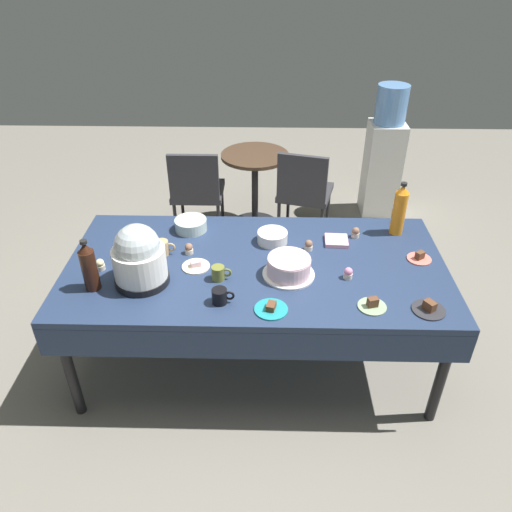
# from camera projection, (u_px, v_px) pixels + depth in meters

# --- Properties ---
(ground) EXTENTS (9.00, 9.00, 0.00)m
(ground) POSITION_uv_depth(u_px,v_px,m) (256.00, 356.00, 3.27)
(ground) COLOR slate
(potluck_table) EXTENTS (2.20, 1.10, 0.75)m
(potluck_table) POSITION_uv_depth(u_px,v_px,m) (256.00, 272.00, 2.88)
(potluck_table) COLOR navy
(potluck_table) RESTS_ON ground
(frosted_layer_cake) EXTENTS (0.29, 0.29, 0.12)m
(frosted_layer_cake) POSITION_uv_depth(u_px,v_px,m) (289.00, 267.00, 2.72)
(frosted_layer_cake) COLOR silver
(frosted_layer_cake) RESTS_ON potluck_table
(slow_cooker) EXTENTS (0.30, 0.30, 0.35)m
(slow_cooker) POSITION_uv_depth(u_px,v_px,m) (139.00, 257.00, 2.61)
(slow_cooker) COLOR black
(slow_cooker) RESTS_ON potluck_table
(glass_salad_bowl) EXTENTS (0.20, 0.20, 0.07)m
(glass_salad_bowl) POSITION_uv_depth(u_px,v_px,m) (191.00, 225.00, 3.14)
(glass_salad_bowl) COLOR #B2C6BC
(glass_salad_bowl) RESTS_ON potluck_table
(ceramic_snack_bowl) EXTENTS (0.19, 0.19, 0.07)m
(ceramic_snack_bowl) POSITION_uv_depth(u_px,v_px,m) (272.00, 237.00, 3.02)
(ceramic_snack_bowl) COLOR silver
(ceramic_snack_bowl) RESTS_ON potluck_table
(dessert_plate_charcoal) EXTENTS (0.17, 0.17, 0.06)m
(dessert_plate_charcoal) POSITION_uv_depth(u_px,v_px,m) (429.00, 308.00, 2.49)
(dessert_plate_charcoal) COLOR #2D2D33
(dessert_plate_charcoal) RESTS_ON potluck_table
(dessert_plate_cream) EXTENTS (0.16, 0.16, 0.04)m
(dessert_plate_cream) POSITION_uv_depth(u_px,v_px,m) (196.00, 266.00, 2.81)
(dessert_plate_cream) COLOR beige
(dessert_plate_cream) RESTS_ON potluck_table
(dessert_plate_teal) EXTENTS (0.17, 0.17, 0.04)m
(dessert_plate_teal) POSITION_uv_depth(u_px,v_px,m) (271.00, 308.00, 2.49)
(dessert_plate_teal) COLOR teal
(dessert_plate_teal) RESTS_ON potluck_table
(dessert_plate_sage) EXTENTS (0.15, 0.15, 0.06)m
(dessert_plate_sage) POSITION_uv_depth(u_px,v_px,m) (372.00, 305.00, 2.51)
(dessert_plate_sage) COLOR #8CA87F
(dessert_plate_sage) RESTS_ON potluck_table
(dessert_plate_coral) EXTENTS (0.14, 0.14, 0.05)m
(dessert_plate_coral) POSITION_uv_depth(u_px,v_px,m) (419.00, 258.00, 2.87)
(dessert_plate_coral) COLOR #E07266
(dessert_plate_coral) RESTS_ON potluck_table
(cupcake_berry) EXTENTS (0.05, 0.05, 0.07)m
(cupcake_berry) POSITION_uv_depth(u_px,v_px,m) (348.00, 273.00, 2.71)
(cupcake_berry) COLOR beige
(cupcake_berry) RESTS_ON potluck_table
(cupcake_cocoa) EXTENTS (0.05, 0.05, 0.07)m
(cupcake_cocoa) POSITION_uv_depth(u_px,v_px,m) (309.00, 245.00, 2.95)
(cupcake_cocoa) COLOR beige
(cupcake_cocoa) RESTS_ON potluck_table
(cupcake_mint) EXTENTS (0.05, 0.05, 0.07)m
(cupcake_mint) POSITION_uv_depth(u_px,v_px,m) (100.00, 265.00, 2.78)
(cupcake_mint) COLOR beige
(cupcake_mint) RESTS_ON potluck_table
(cupcake_vanilla) EXTENTS (0.05, 0.05, 0.07)m
(cupcake_vanilla) POSITION_uv_depth(u_px,v_px,m) (189.00, 249.00, 2.92)
(cupcake_vanilla) COLOR beige
(cupcake_vanilla) RESTS_ON potluck_table
(cupcake_lemon) EXTENTS (0.05, 0.05, 0.07)m
(cupcake_lemon) POSITION_uv_depth(u_px,v_px,m) (356.00, 233.00, 3.07)
(cupcake_lemon) COLOR beige
(cupcake_lemon) RESTS_ON potluck_table
(soda_bottle_cola) EXTENTS (0.08, 0.08, 0.30)m
(soda_bottle_cola) POSITION_uv_depth(u_px,v_px,m) (89.00, 267.00, 2.57)
(soda_bottle_cola) COLOR #33190F
(soda_bottle_cola) RESTS_ON potluck_table
(soda_bottle_orange_juice) EXTENTS (0.08, 0.08, 0.35)m
(soda_bottle_orange_juice) POSITION_uv_depth(u_px,v_px,m) (399.00, 210.00, 3.05)
(soda_bottle_orange_juice) COLOR orange
(soda_bottle_orange_juice) RESTS_ON potluck_table
(coffee_mug_black) EXTENTS (0.12, 0.08, 0.08)m
(coffee_mug_black) POSITION_uv_depth(u_px,v_px,m) (220.00, 296.00, 2.53)
(coffee_mug_black) COLOR black
(coffee_mug_black) RESTS_ON potluck_table
(coffee_mug_olive) EXTENTS (0.11, 0.07, 0.08)m
(coffee_mug_olive) POSITION_uv_depth(u_px,v_px,m) (219.00, 273.00, 2.70)
(coffee_mug_olive) COLOR olive
(coffee_mug_olive) RESTS_ON potluck_table
(coffee_mug_tan) EXTENTS (0.12, 0.08, 0.09)m
(coffee_mug_tan) POSITION_uv_depth(u_px,v_px,m) (163.00, 248.00, 2.90)
(coffee_mug_tan) COLOR tan
(coffee_mug_tan) RESTS_ON potluck_table
(paper_napkin_stack) EXTENTS (0.15, 0.15, 0.02)m
(paper_napkin_stack) POSITION_uv_depth(u_px,v_px,m) (336.00, 241.00, 3.03)
(paper_napkin_stack) COLOR pink
(paper_napkin_stack) RESTS_ON potluck_table
(maroon_chair_left) EXTENTS (0.44, 0.44, 0.85)m
(maroon_chair_left) POSITION_uv_depth(u_px,v_px,m) (197.00, 188.00, 4.25)
(maroon_chair_left) COLOR #333338
(maroon_chair_left) RESTS_ON ground
(maroon_chair_right) EXTENTS (0.54, 0.54, 0.85)m
(maroon_chair_right) POSITION_uv_depth(u_px,v_px,m) (304.00, 189.00, 4.24)
(maroon_chair_right) COLOR #333338
(maroon_chair_right) RESTS_ON ground
(round_cafe_table) EXTENTS (0.60, 0.60, 0.72)m
(round_cafe_table) POSITION_uv_depth(u_px,v_px,m) (255.00, 177.00, 4.43)
(round_cafe_table) COLOR #473323
(round_cafe_table) RESTS_ON ground
(water_cooler) EXTENTS (0.32, 0.32, 1.24)m
(water_cooler) POSITION_uv_depth(u_px,v_px,m) (384.00, 156.00, 4.61)
(water_cooler) COLOR silver
(water_cooler) RESTS_ON ground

